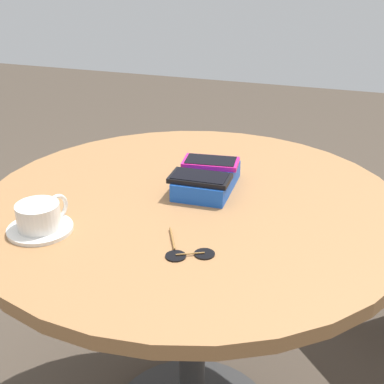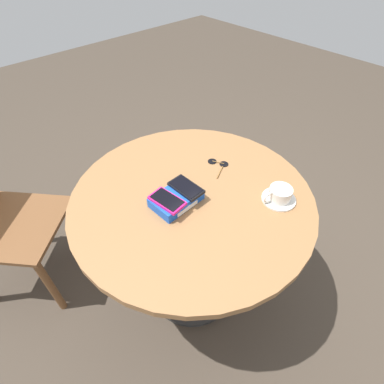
{
  "view_description": "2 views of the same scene",
  "coord_description": "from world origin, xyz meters",
  "px_view_note": "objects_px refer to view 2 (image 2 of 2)",
  "views": [
    {
      "loc": [
        1.05,
        0.35,
        1.26
      ],
      "look_at": [
        0.0,
        0.0,
        0.74
      ],
      "focal_mm": 50.0,
      "sensor_mm": 36.0,
      "label": 1
    },
    {
      "loc": [
        -0.58,
        -0.62,
        1.56
      ],
      "look_at": [
        0.0,
        0.0,
        0.74
      ],
      "focal_mm": 28.0,
      "sensor_mm": 36.0,
      "label": 2
    }
  ],
  "objects_px": {
    "phone_box": "(176,199)",
    "phone_black": "(186,188)",
    "saucer": "(279,199)",
    "chair_near_window": "(1,222)",
    "phone_magenta": "(167,200)",
    "coffee_cup": "(280,194)",
    "round_table": "(192,217)",
    "sunglasses": "(218,164)"
  },
  "relations": [
    {
      "from": "round_table",
      "to": "phone_black",
      "type": "height_order",
      "value": "phone_black"
    },
    {
      "from": "phone_magenta",
      "to": "chair_near_window",
      "type": "height_order",
      "value": "chair_near_window"
    },
    {
      "from": "round_table",
      "to": "phone_box",
      "type": "distance_m",
      "value": 0.17
    },
    {
      "from": "phone_box",
      "to": "saucer",
      "type": "distance_m",
      "value": 0.4
    },
    {
      "from": "phone_magenta",
      "to": "phone_black",
      "type": "bearing_deg",
      "value": 2.24
    },
    {
      "from": "round_table",
      "to": "phone_magenta",
      "type": "relative_size",
      "value": 6.87
    },
    {
      "from": "phone_magenta",
      "to": "sunglasses",
      "type": "distance_m",
      "value": 0.35
    },
    {
      "from": "phone_box",
      "to": "phone_black",
      "type": "xyz_separation_m",
      "value": [
        0.05,
        -0.0,
        0.03
      ]
    },
    {
      "from": "phone_box",
      "to": "sunglasses",
      "type": "distance_m",
      "value": 0.3
    },
    {
      "from": "saucer",
      "to": "chair_near_window",
      "type": "distance_m",
      "value": 1.31
    },
    {
      "from": "phone_black",
      "to": "sunglasses",
      "type": "xyz_separation_m",
      "value": [
        0.24,
        0.05,
        -0.05
      ]
    },
    {
      "from": "round_table",
      "to": "phone_black",
      "type": "xyz_separation_m",
      "value": [
        -0.02,
        0.01,
        0.18
      ]
    },
    {
      "from": "coffee_cup",
      "to": "chair_near_window",
      "type": "relative_size",
      "value": 0.14
    },
    {
      "from": "sunglasses",
      "to": "chair_near_window",
      "type": "height_order",
      "value": "chair_near_window"
    },
    {
      "from": "chair_near_window",
      "to": "phone_black",
      "type": "bearing_deg",
      "value": -49.0
    },
    {
      "from": "phone_black",
      "to": "saucer",
      "type": "relative_size",
      "value": 1.05
    },
    {
      "from": "round_table",
      "to": "coffee_cup",
      "type": "relative_size",
      "value": 8.25
    },
    {
      "from": "phone_box",
      "to": "coffee_cup",
      "type": "xyz_separation_m",
      "value": [
        0.3,
        -0.26,
        0.01
      ]
    },
    {
      "from": "phone_magenta",
      "to": "round_table",
      "type": "bearing_deg",
      "value": -4.29
    },
    {
      "from": "round_table",
      "to": "saucer",
      "type": "relative_size",
      "value": 7.31
    },
    {
      "from": "chair_near_window",
      "to": "phone_magenta",
      "type": "bearing_deg",
      "value": -54.2
    },
    {
      "from": "coffee_cup",
      "to": "round_table",
      "type": "bearing_deg",
      "value": 132.66
    },
    {
      "from": "round_table",
      "to": "sunglasses",
      "type": "height_order",
      "value": "sunglasses"
    },
    {
      "from": "sunglasses",
      "to": "chair_near_window",
      "type": "distance_m",
      "value": 1.09
    },
    {
      "from": "chair_near_window",
      "to": "coffee_cup",
      "type": "bearing_deg",
      "value": -48.26
    },
    {
      "from": "saucer",
      "to": "chair_near_window",
      "type": "xyz_separation_m",
      "value": [
        -0.85,
        0.95,
        -0.28
      ]
    },
    {
      "from": "phone_magenta",
      "to": "saucer",
      "type": "bearing_deg",
      "value": -36.45
    },
    {
      "from": "phone_black",
      "to": "coffee_cup",
      "type": "bearing_deg",
      "value": -46.39
    },
    {
      "from": "phone_box",
      "to": "phone_black",
      "type": "relative_size",
      "value": 1.38
    },
    {
      "from": "round_table",
      "to": "phone_box",
      "type": "xyz_separation_m",
      "value": [
        -0.07,
        0.01,
        0.15
      ]
    },
    {
      "from": "phone_black",
      "to": "coffee_cup",
      "type": "xyz_separation_m",
      "value": [
        0.25,
        -0.26,
        -0.01
      ]
    },
    {
      "from": "phone_black",
      "to": "chair_near_window",
      "type": "relative_size",
      "value": 0.17
    },
    {
      "from": "saucer",
      "to": "coffee_cup",
      "type": "distance_m",
      "value": 0.03
    },
    {
      "from": "phone_magenta",
      "to": "saucer",
      "type": "relative_size",
      "value": 1.06
    },
    {
      "from": "saucer",
      "to": "round_table",
      "type": "bearing_deg",
      "value": 132.91
    },
    {
      "from": "coffee_cup",
      "to": "phone_black",
      "type": "bearing_deg",
      "value": 133.61
    },
    {
      "from": "round_table",
      "to": "saucer",
      "type": "height_order",
      "value": "saucer"
    },
    {
      "from": "phone_magenta",
      "to": "saucer",
      "type": "height_order",
      "value": "phone_magenta"
    },
    {
      "from": "phone_box",
      "to": "coffee_cup",
      "type": "distance_m",
      "value": 0.4
    },
    {
      "from": "round_table",
      "to": "phone_black",
      "type": "relative_size",
      "value": 6.98
    },
    {
      "from": "phone_black",
      "to": "saucer",
      "type": "height_order",
      "value": "phone_black"
    },
    {
      "from": "sunglasses",
      "to": "phone_black",
      "type": "bearing_deg",
      "value": -167.72
    }
  ]
}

